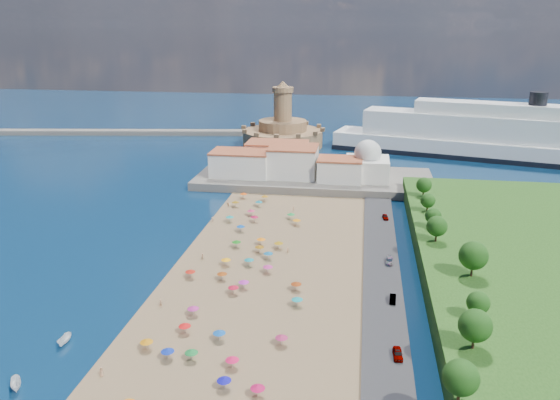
# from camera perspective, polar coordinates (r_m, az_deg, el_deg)

# --- Properties ---
(ground) EXTENTS (700.00, 700.00, 0.00)m
(ground) POSITION_cam_1_polar(r_m,az_deg,el_deg) (145.23, -3.08, -5.93)
(ground) COLOR #071938
(ground) RESTS_ON ground
(terrace) EXTENTS (90.00, 36.00, 3.00)m
(terrace) POSITION_cam_1_polar(r_m,az_deg,el_deg) (211.58, 3.59, 2.19)
(terrace) COLOR #59544C
(terrace) RESTS_ON ground
(jetty) EXTENTS (18.00, 70.00, 2.40)m
(jetty) POSITION_cam_1_polar(r_m,az_deg,el_deg) (247.99, -0.74, 4.50)
(jetty) COLOR #59544C
(jetty) RESTS_ON ground
(breakwater) EXTENTS (199.03, 34.77, 2.60)m
(breakwater) POSITION_cam_1_polar(r_m,az_deg,el_deg) (319.91, -17.06, 6.78)
(breakwater) COLOR #59544C
(breakwater) RESTS_ON ground
(waterfront_buildings) EXTENTS (57.00, 29.00, 11.00)m
(waterfront_buildings) POSITION_cam_1_polar(r_m,az_deg,el_deg) (212.07, 0.12, 4.04)
(waterfront_buildings) COLOR silver
(waterfront_buildings) RESTS_ON terrace
(domed_building) EXTENTS (16.00, 16.00, 15.00)m
(domed_building) POSITION_cam_1_polar(r_m,az_deg,el_deg) (207.00, 9.11, 3.78)
(domed_building) COLOR silver
(domed_building) RESTS_ON terrace
(fortress) EXTENTS (40.00, 40.00, 32.40)m
(fortress) POSITION_cam_1_polar(r_m,az_deg,el_deg) (275.83, 0.29, 7.03)
(fortress) COLOR #A77E53
(fortress) RESTS_ON ground
(cruise_ship) EXTENTS (142.24, 55.67, 30.90)m
(cruise_ship) POSITION_cam_1_polar(r_m,az_deg,el_deg) (267.15, 20.87, 6.04)
(cruise_ship) COLOR black
(cruise_ship) RESTS_ON ground
(beach_parasols) EXTENTS (31.21, 114.81, 2.20)m
(beach_parasols) POSITION_cam_1_polar(r_m,az_deg,el_deg) (135.23, -4.10, -6.83)
(beach_parasols) COLOR gray
(beach_parasols) RESTS_ON beach
(beachgoers) EXTENTS (27.31, 94.31, 1.84)m
(beachgoers) POSITION_cam_1_polar(r_m,az_deg,el_deg) (153.25, -5.71, -4.23)
(beachgoers) COLOR tan
(beachgoers) RESTS_ON beach
(moored_boats) EXTENTS (3.78, 18.26, 1.68)m
(moored_boats) POSITION_cam_1_polar(r_m,az_deg,el_deg) (110.78, -23.70, -15.22)
(moored_boats) COLOR white
(moored_boats) RESTS_ON ground
(parked_cars) EXTENTS (2.09, 79.36, 1.44)m
(parked_cars) POSITION_cam_1_polar(r_m,az_deg,el_deg) (135.00, 11.47, -7.57)
(parked_cars) COLOR gray
(parked_cars) RESTS_ON promenade
(hillside_trees) EXTENTS (15.18, 107.06, 8.05)m
(hillside_trees) POSITION_cam_1_polar(r_m,az_deg,el_deg) (127.08, 17.48, -5.40)
(hillside_trees) COLOR #382314
(hillside_trees) RESTS_ON hillside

